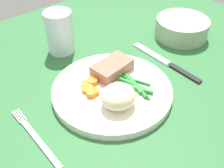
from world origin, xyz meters
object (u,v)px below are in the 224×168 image
meat_portion (112,68)px  water_glass (60,35)px  fork (36,137)px  dinner_plate (112,91)px  salad_bowl (182,27)px  knife (167,63)px

meat_portion → water_glass: 17.02cm
meat_portion → fork: meat_portion is taller
dinner_plate → salad_bowl: salad_bowl is taller
meat_portion → salad_bowl: (26.04, 1.84, -0.03)cm
fork → knife: (34.74, -0.03, -0.00)cm
fork → knife: size_ratio=0.81×
knife → water_glass: water_glass is taller
fork → dinner_plate: bearing=0.7°
water_glass → salad_bowl: water_glass is taller
dinner_plate → meat_portion: (3.36, 3.92, 2.07)cm
meat_portion → knife: size_ratio=0.43×
water_glass → fork: bearing=-131.7°
fork → salad_bowl: bearing=7.1°
dinner_plate → salad_bowl: 30.03cm
dinner_plate → fork: (-17.85, -0.26, -0.60)cm
fork → salad_bowl: size_ratio=1.18×
knife → water_glass: 26.77cm
water_glass → knife: bearing=-52.4°
water_glass → dinner_plate: bearing=-92.2°
knife → water_glass: bearing=130.1°
knife → water_glass: size_ratio=1.96×
knife → meat_portion: bearing=165.3°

